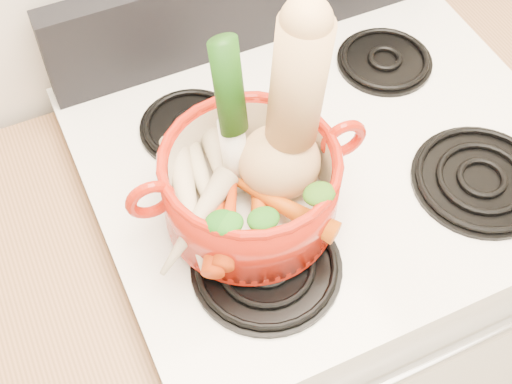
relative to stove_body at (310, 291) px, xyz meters
name	(u,v)px	position (x,y,z in m)	size (l,w,h in m)	color
stove_body	(310,291)	(0.00, 0.00, 0.00)	(0.76, 0.65, 0.92)	white
cooktop	(328,156)	(0.00, 0.00, 0.47)	(0.78, 0.67, 0.03)	white
control_backsplash	(253,0)	(0.00, 0.30, 0.58)	(0.76, 0.05, 0.18)	black
oven_handle	(420,367)	(0.00, -0.34, 0.32)	(0.02, 0.02, 0.60)	silver
burner_front_left	(266,266)	(-0.19, -0.16, 0.50)	(0.22, 0.22, 0.02)	black
burner_front_right	(482,179)	(0.19, -0.16, 0.50)	(0.22, 0.22, 0.02)	black
burner_back_left	(191,125)	(-0.19, 0.14, 0.50)	(0.17, 0.17, 0.02)	black
burner_back_right	(385,59)	(0.19, 0.14, 0.50)	(0.17, 0.17, 0.02)	black
dutch_oven	(250,187)	(-0.17, -0.07, 0.57)	(0.26, 0.26, 0.13)	#A01709
pot_handle_left	(150,200)	(-0.32, -0.06, 0.62)	(0.07, 0.07, 0.02)	#A01709
pot_handle_right	(343,139)	(-0.03, -0.08, 0.62)	(0.07, 0.07, 0.02)	#A01709
squash	(293,111)	(-0.10, -0.06, 0.69)	(0.13, 0.13, 0.31)	tan
leek	(233,120)	(-0.18, -0.02, 0.67)	(0.04, 0.04, 0.27)	white
ginger	(256,154)	(-0.14, 0.00, 0.55)	(0.08, 0.05, 0.04)	tan
parsnip_0	(205,188)	(-0.23, -0.03, 0.56)	(0.04, 0.04, 0.20)	beige
parsnip_1	(188,200)	(-0.26, -0.05, 0.57)	(0.05, 0.05, 0.22)	beige
parsnip_2	(219,166)	(-0.20, -0.01, 0.57)	(0.04, 0.04, 0.17)	beige
parsnip_3	(196,221)	(-0.27, -0.09, 0.57)	(0.04, 0.04, 0.18)	beige
carrot_0	(258,201)	(-0.17, -0.09, 0.55)	(0.03, 0.03, 0.17)	#C35E09
carrot_1	(218,226)	(-0.24, -0.10, 0.56)	(0.03, 0.03, 0.16)	#B83809
carrot_2	(278,205)	(-0.15, -0.11, 0.56)	(0.04, 0.04, 0.19)	#C54309
carrot_3	(229,222)	(-0.23, -0.11, 0.57)	(0.03, 0.03, 0.15)	#CE3D0A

